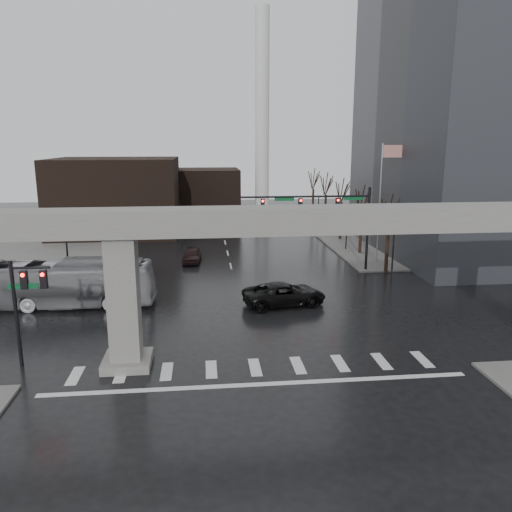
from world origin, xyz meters
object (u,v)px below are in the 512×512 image
(city_bus, at_px, (67,283))
(far_car, at_px, (192,255))
(pickup_truck, at_px, (284,294))
(signal_mast_arm, at_px, (329,211))

(city_bus, height_order, far_car, city_bus)
(pickup_truck, height_order, far_car, pickup_truck)
(signal_mast_arm, height_order, pickup_truck, signal_mast_arm)
(signal_mast_arm, xyz_separation_m, pickup_truck, (-5.65, -9.39, -4.96))
(pickup_truck, xyz_separation_m, far_car, (-7.20, 14.71, -0.13))
(signal_mast_arm, bearing_deg, pickup_truck, -121.06)
(pickup_truck, distance_m, city_bus, 16.31)
(city_bus, relative_size, far_car, 2.94)
(city_bus, bearing_deg, signal_mast_arm, -68.06)
(signal_mast_arm, relative_size, pickup_truck, 1.94)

